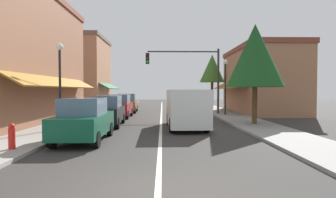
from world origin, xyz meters
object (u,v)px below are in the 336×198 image
object	(u,v)px
van_in_lane	(186,107)
street_lamp_right_mid	(225,78)
parked_car_third_left	(119,106)
traffic_signal_mast_arm	(192,69)
parked_car_far_left	(127,103)
fire_hydrant	(12,136)
parked_car_second_left	(107,111)
tree_right_far	(212,69)
street_lamp_left_near	(60,72)
tree_right_near	(255,56)
parked_car_nearest_left	(84,120)

from	to	relation	value
van_in_lane	street_lamp_right_mid	distance (m)	8.26
parked_car_third_left	traffic_signal_mast_arm	bearing A→B (deg)	20.18
parked_car_far_left	fire_hydrant	distance (m)	17.13
parked_car_second_left	tree_right_far	size ratio (longest dim) A/B	0.68
van_in_lane	traffic_signal_mast_arm	distance (m)	8.63
parked_car_third_left	street_lamp_left_near	size ratio (longest dim) A/B	0.92
parked_car_third_left	tree_right_near	distance (m)	10.59
traffic_signal_mast_arm	parked_car_second_left	bearing A→B (deg)	-128.76
tree_right_near	fire_hydrant	bearing A→B (deg)	-146.32
parked_car_nearest_left	street_lamp_left_near	distance (m)	4.01
van_in_lane	street_lamp_right_mid	xyz separation A→B (m)	(3.77, 7.09, 1.94)
tree_right_far	parked_car_nearest_left	bearing A→B (deg)	-113.89
parked_car_far_left	van_in_lane	bearing A→B (deg)	-68.97
parked_car_second_left	street_lamp_right_mid	size ratio (longest dim) A/B	0.91
parked_car_nearest_left	parked_car_third_left	distance (m)	9.96
traffic_signal_mast_arm	tree_right_near	world-z (taller)	tree_right_near
street_lamp_left_near	tree_right_far	xyz separation A→B (m)	(10.70, 16.95, 1.48)
street_lamp_right_mid	tree_right_far	size ratio (longest dim) A/B	0.75
parked_car_second_left	van_in_lane	xyz separation A→B (m)	(4.55, -0.93, 0.27)
parked_car_nearest_left	tree_right_near	distance (m)	10.45
parked_car_third_left	tree_right_near	world-z (taller)	tree_right_near
parked_car_nearest_left	street_lamp_right_mid	xyz separation A→B (m)	(8.26, 11.06, 2.20)
tree_right_far	van_in_lane	bearing A→B (deg)	-105.09
street_lamp_left_near	parked_car_far_left	bearing A→B (deg)	81.50
parked_car_third_left	tree_right_far	distance (m)	13.67
van_in_lane	parked_car_third_left	bearing A→B (deg)	126.17
traffic_signal_mast_arm	street_lamp_left_near	distance (m)	12.08
street_lamp_left_near	tree_right_far	world-z (taller)	tree_right_far
fire_hydrant	van_in_lane	bearing A→B (deg)	43.45
parked_car_far_left	street_lamp_right_mid	xyz separation A→B (m)	(8.40, -3.96, 2.20)
parked_car_nearest_left	traffic_signal_mast_arm	size ratio (longest dim) A/B	0.66
parked_car_far_left	traffic_signal_mast_arm	size ratio (longest dim) A/B	0.67
parked_car_second_left	van_in_lane	size ratio (longest dim) A/B	0.79
parked_car_third_left	parked_car_far_left	distance (m)	5.06
tree_right_near	traffic_signal_mast_arm	bearing A→B (deg)	112.36
street_lamp_right_mid	fire_hydrant	distance (m)	16.72
parked_car_second_left	street_lamp_left_near	bearing A→B (deg)	-133.27
street_lamp_left_near	tree_right_far	bearing A→B (deg)	57.74
street_lamp_left_near	tree_right_near	distance (m)	10.86
parked_car_far_left	tree_right_near	distance (m)	13.73
parked_car_third_left	street_lamp_left_near	xyz separation A→B (m)	(-1.83, -7.20, 2.15)
van_in_lane	parked_car_nearest_left	bearing A→B (deg)	-139.97
parked_car_second_left	tree_right_near	xyz separation A→B (m)	(8.68, 0.04, 3.23)
parked_car_third_left	tree_right_near	size ratio (longest dim) A/B	0.69
parked_car_far_left	van_in_lane	size ratio (longest dim) A/B	0.79
street_lamp_right_mid	fire_hydrant	bearing A→B (deg)	-127.67
street_lamp_left_near	fire_hydrant	size ratio (longest dim) A/B	5.11
van_in_lane	parked_car_far_left	bearing A→B (deg)	111.19
parked_car_nearest_left	traffic_signal_mast_arm	xyz separation A→B (m)	(5.69, 12.07, 3.01)
van_in_lane	fire_hydrant	world-z (taller)	van_in_lane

